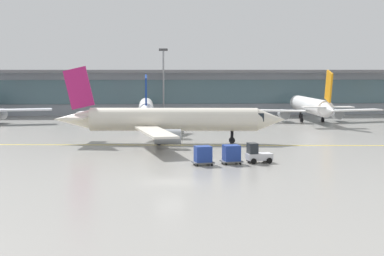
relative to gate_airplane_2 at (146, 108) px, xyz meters
name	(u,v)px	position (x,y,z in m)	size (l,w,h in m)	color
ground_plane	(169,182)	(2.98, -56.61, -2.66)	(400.00, 400.00, 0.00)	gray
taxiway_centreline_stripe	(174,145)	(4.13, -31.72, -2.66)	(110.00, 0.36, 0.01)	yellow
terminal_concourse	(162,91)	(2.98, 21.59, 2.25)	(202.27, 11.00, 9.60)	#8C939E
gate_airplane_2	(146,108)	(0.00, 0.00, 0.00)	(24.94, 26.76, 8.88)	white
gate_airplane_3	(311,106)	(30.50, 1.08, 0.22)	(27.01, 28.94, 9.62)	white
taxiing_regional_jet	(171,120)	(3.74, -29.69, 0.37)	(30.58, 28.34, 10.12)	silver
baggage_tug	(257,154)	(12.32, -46.68, -1.77)	(2.80, 1.99, 2.10)	silver
cargo_dolly_lead	(231,154)	(9.57, -47.16, -1.61)	(2.34, 1.94, 1.94)	#595B60
cargo_dolly_trailing	(203,155)	(6.59, -47.68, -1.61)	(2.34, 1.94, 1.94)	#595B60
apron_light_mast_1	(163,79)	(3.32, 14.78, 4.99)	(1.80, 0.36, 13.95)	gray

